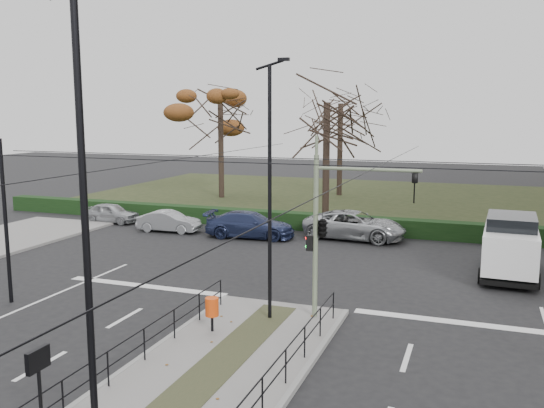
{
  "coord_description": "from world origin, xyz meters",
  "views": [
    {
      "loc": [
        6.36,
        -13.86,
        6.85
      ],
      "look_at": [
        -1.5,
        7.82,
        3.23
      ],
      "focal_mm": 38.0,
      "sensor_mm": 36.0,
      "label": 1
    }
  ],
  "objects": [
    {
      "name": "median_railing",
      "position": [
        0.0,
        -2.6,
        0.98
      ],
      "size": [
        4.14,
        13.24,
        0.92
      ],
      "color": "black",
      "rests_on": "median_island"
    },
    {
      "name": "bare_tree_near",
      "position": [
        -2.83,
        21.6,
        7.02
      ],
      "size": [
        6.27,
        6.27,
        9.93
      ],
      "color": "black",
      "rests_on": "park"
    },
    {
      "name": "parked_car_fourth",
      "position": [
        0.04,
        17.02,
        0.78
      ],
      "size": [
        5.74,
        2.92,
        1.55
      ],
      "primitive_type": "imported",
      "rotation": [
        0.0,
        0.0,
        1.51
      ],
      "color": "#929599",
      "rests_on": "ground"
    },
    {
      "name": "litter_bin",
      "position": [
        -1.23,
        1.61,
        0.91
      ],
      "size": [
        0.42,
        0.42,
        1.08
      ],
      "color": "black",
      "rests_on": "median_island"
    },
    {
      "name": "parked_car_first",
      "position": [
        -15.56,
        16.54,
        0.63
      ],
      "size": [
        3.71,
        1.53,
        1.26
      ],
      "primitive_type": "imported",
      "rotation": [
        0.0,
        0.0,
        1.56
      ],
      "color": "#929599",
      "rests_on": "ground"
    },
    {
      "name": "park",
      "position": [
        -6.0,
        32.0,
        0.05
      ],
      "size": [
        38.0,
        26.0,
        0.1
      ],
      "primitive_type": "cube",
      "color": "black",
      "rests_on": "ground"
    },
    {
      "name": "streetlamp_median_near",
      "position": [
        0.13,
        -5.93,
        4.68
      ],
      "size": [
        0.75,
        0.15,
        8.92
      ],
      "color": "black",
      "rests_on": "median_island"
    },
    {
      "name": "bare_tree_center",
      "position": [
        -4.69,
        33.29,
        7.16
      ],
      "size": [
        7.98,
        7.98,
        10.12
      ],
      "color": "black",
      "rests_on": "park"
    },
    {
      "name": "parked_car_third",
      "position": [
        -5.56,
        15.42,
        0.73
      ],
      "size": [
        5.19,
        2.58,
        1.45
      ],
      "primitive_type": "imported",
      "rotation": [
        0.0,
        0.0,
        1.68
      ],
      "color": "#212A4E",
      "rests_on": "ground"
    },
    {
      "name": "parked_car_second",
      "position": [
        -10.63,
        15.27,
        0.61
      ],
      "size": [
        3.8,
        1.53,
        1.23
      ],
      "primitive_type": "imported",
      "rotation": [
        0.0,
        0.0,
        1.63
      ],
      "color": "#929599",
      "rests_on": "ground"
    },
    {
      "name": "info_panel",
      "position": [
        -1.51,
        -5.5,
        1.89
      ],
      "size": [
        0.13,
        0.58,
        2.22
      ],
      "color": "black",
      "rests_on": "median_island"
    },
    {
      "name": "hedge",
      "position": [
        -6.0,
        18.6,
        0.5
      ],
      "size": [
        38.0,
        1.0,
        1.0
      ],
      "primitive_type": "cube",
      "color": "black",
      "rests_on": "ground"
    },
    {
      "name": "streetlamp_median_far",
      "position": [
        0.08,
        3.32,
        4.42
      ],
      "size": [
        0.7,
        0.14,
        8.42
      ],
      "color": "black",
      "rests_on": "median_island"
    },
    {
      "name": "rust_tree",
      "position": [
        -13.44,
        28.62,
        7.65
      ],
      "size": [
        7.25,
        7.25,
        9.95
      ],
      "color": "black",
      "rests_on": "park"
    },
    {
      "name": "catenary",
      "position": [
        0.0,
        1.62,
        3.42
      ],
      "size": [
        20.0,
        34.0,
        6.0
      ],
      "color": "black",
      "rests_on": "ground"
    },
    {
      "name": "white_van",
      "position": [
        7.76,
        11.96,
        1.37
      ],
      "size": [
        2.47,
        5.15,
        2.64
      ],
      "color": "white",
      "rests_on": "ground"
    },
    {
      "name": "ground",
      "position": [
        0.0,
        0.0,
        0.0
      ],
      "size": [
        140.0,
        140.0,
        0.0
      ],
      "primitive_type": "plane",
      "color": "black",
      "rests_on": "ground"
    },
    {
      "name": "traffic_light",
      "position": [
        1.72,
        4.01,
        3.29
      ],
      "size": [
        3.68,
        2.11,
        5.41
      ],
      "color": "gray",
      "rests_on": "median_island"
    },
    {
      "name": "median_island",
      "position": [
        0.0,
        -2.5,
        0.07
      ],
      "size": [
        4.4,
        15.0,
        0.14
      ],
      "primitive_type": "cube",
      "color": "slate",
      "rests_on": "ground"
    }
  ]
}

